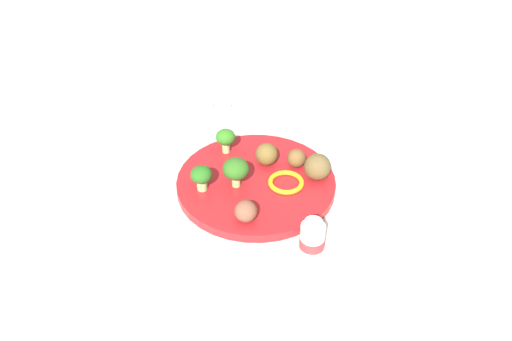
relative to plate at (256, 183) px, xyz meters
The scene contains 14 objects.
ground_plane 0.01m from the plate, ahead, with size 4.00×4.00×0.00m, color silver.
plate is the anchor object (origin of this frame).
broccoli_floret_mid_right 0.06m from the plate, 99.52° to the left, with size 0.05×0.05×0.05m.
broccoli_floret_far_rim 0.10m from the plate, 92.36° to the left, with size 0.04×0.04×0.05m.
broccoli_floret_center 0.11m from the plate, 18.33° to the left, with size 0.04×0.04×0.05m.
meatball_mid_left 0.06m from the plate, 37.53° to the right, with size 0.04×0.04×0.04m, color brown.
meatball_back_left 0.09m from the plate, 76.88° to the right, with size 0.03×0.03×0.03m, color brown.
meatball_center 0.11m from the plate, 155.37° to the left, with size 0.04×0.04×0.04m, color brown.
meatball_front_left 0.11m from the plate, 102.45° to the right, with size 0.05×0.05×0.05m, color brown.
pepper_ring_front_left 0.06m from the plate, 119.75° to the right, with size 0.06×0.06×0.01m, color yellow.
napkin 0.25m from the plate, ahead, with size 0.17×0.12×0.01m, color white.
fork 0.26m from the plate, ahead, with size 0.12×0.02×0.01m.
knife 0.26m from the plate, ahead, with size 0.15×0.02×0.01m.
yogurt_bottle 0.18m from the plate, 168.09° to the right, with size 0.04×0.04×0.07m.
Camera 1 is at (-0.72, 0.20, 0.62)m, focal length 38.16 mm.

